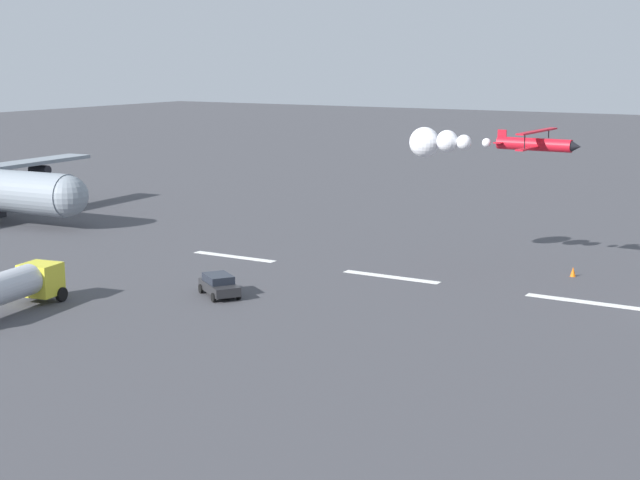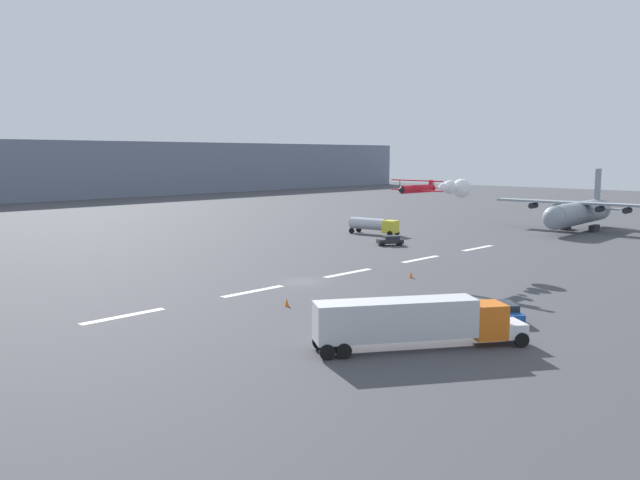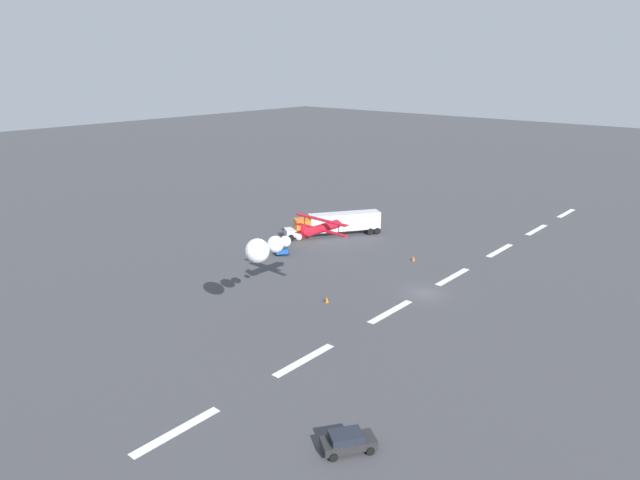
# 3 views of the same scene
# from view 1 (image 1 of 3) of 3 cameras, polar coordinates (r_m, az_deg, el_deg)

# --- Properties ---
(runway_stripe_4) EXTENTS (8.00, 0.90, 0.01)m
(runway_stripe_4) POSITION_cam_1_polar(r_m,az_deg,el_deg) (68.47, 15.38, -3.56)
(runway_stripe_4) COLOR white
(runway_stripe_4) RESTS_ON ground
(runway_stripe_5) EXTENTS (8.00, 0.90, 0.01)m
(runway_stripe_5) POSITION_cam_1_polar(r_m,az_deg,el_deg) (73.53, 4.25, -2.20)
(runway_stripe_5) COLOR white
(runway_stripe_5) RESTS_ON ground
(runway_stripe_6) EXTENTS (8.00, 0.90, 0.01)m
(runway_stripe_6) POSITION_cam_1_polar(r_m,az_deg,el_deg) (80.99, -5.13, -1.00)
(runway_stripe_6) COLOR white
(runway_stripe_6) RESTS_ON ground
(stunt_biplane_red) EXTENTS (13.89, 7.25, 2.52)m
(stunt_biplane_red) POSITION_cam_1_polar(r_m,az_deg,el_deg) (76.06, 8.21, 5.78)
(stunt_biplane_red) COLOR red
(fuel_tanker_truck) EXTENTS (4.04, 9.53, 2.90)m
(fuel_tanker_truck) POSITION_cam_1_polar(r_m,az_deg,el_deg) (65.80, -18.09, -2.73)
(fuel_tanker_truck) COLOR yellow
(fuel_tanker_truck) RESTS_ON ground
(airport_staff_sedan) EXTENTS (4.33, 3.76, 1.52)m
(airport_staff_sedan) POSITION_cam_1_polar(r_m,az_deg,el_deg) (67.78, -6.03, -2.66)
(airport_staff_sedan) COLOR #262628
(airport_staff_sedan) RESTS_ON ground
(traffic_cone_far) EXTENTS (0.44, 0.44, 0.75)m
(traffic_cone_far) POSITION_cam_1_polar(r_m,az_deg,el_deg) (75.91, 14.82, -1.84)
(traffic_cone_far) COLOR orange
(traffic_cone_far) RESTS_ON ground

